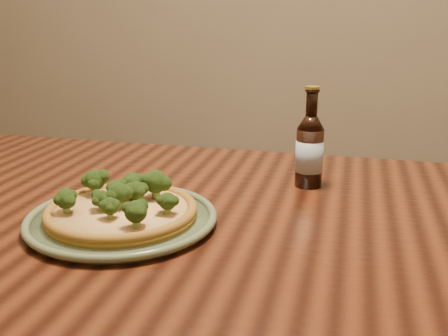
% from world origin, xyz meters
% --- Properties ---
extents(table, '(1.60, 0.90, 0.75)m').
position_xyz_m(table, '(0.00, 0.10, 0.66)').
color(table, '#421C0E').
rests_on(table, ground).
extents(plate, '(0.33, 0.33, 0.02)m').
position_xyz_m(plate, '(-0.06, 0.02, 0.76)').
color(plate, '#586545').
rests_on(plate, table).
extents(pizza, '(0.26, 0.26, 0.07)m').
position_xyz_m(pizza, '(-0.06, 0.02, 0.78)').
color(pizza, olive).
rests_on(pizza, plate).
extents(beer_bottle, '(0.06, 0.06, 0.21)m').
position_xyz_m(beer_bottle, '(0.24, 0.30, 0.83)').
color(beer_bottle, black).
rests_on(beer_bottle, table).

